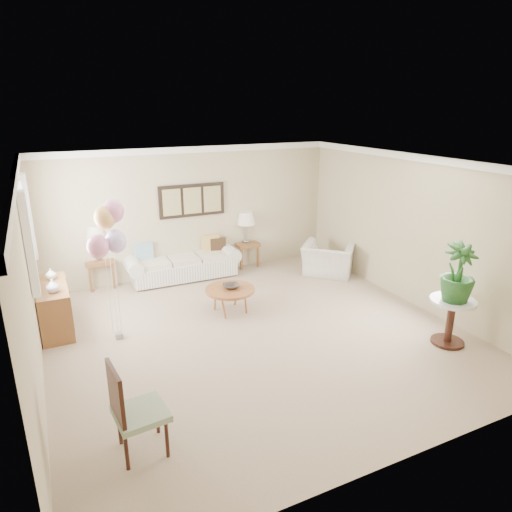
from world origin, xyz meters
The scene contains 18 objects.
ground_plane centered at (0.00, 0.00, 0.00)m, with size 6.00×6.00×0.00m, color tan.
room_shell centered at (-0.11, 0.09, 1.63)m, with size 6.04×6.04×2.60m.
wall_art_triptych centered at (0.00, 2.96, 1.55)m, with size 1.35×0.06×0.65m.
sofa centered at (-0.30, 2.90, 0.33)m, with size 2.29×0.87×0.84m.
end_table_left centered at (-1.88, 3.03, 0.47)m, with size 0.52×0.47×0.56m.
end_table_right centered at (1.17, 2.94, 0.45)m, with size 0.49×0.45×0.54m.
lamp_left centered at (-1.88, 3.03, 1.07)m, with size 0.38×0.38×0.66m.
lamp_right centered at (1.17, 2.94, 1.05)m, with size 0.38×0.38×0.67m.
coffee_table centered at (-0.05, 0.92, 0.39)m, with size 0.84×0.84×0.43m.
decor_bowl centered at (-0.03, 0.91, 0.46)m, with size 0.28×0.28×0.07m, color #2F2722.
armchair centered at (2.48, 1.73, 0.33)m, with size 1.00×0.88×0.65m, color white.
side_table centered at (2.44, -1.47, 0.53)m, with size 0.65×0.65×0.70m.
potted_plant centered at (2.42, -1.51, 1.13)m, with size 0.48×0.48×0.86m, color #1C4717.
accent_chair centered at (-2.19, -1.75, 0.52)m, with size 0.54×0.54×1.01m.
credenza centered at (-2.76, 1.50, 0.37)m, with size 0.46×1.20×0.74m.
vase_white centered at (-2.74, 1.21, 0.84)m, with size 0.19×0.19×0.20m, color silver.
vase_sage centered at (-2.74, 1.80, 0.83)m, with size 0.17×0.17×0.17m, color #B1BFA9.
balloon_cluster centered at (-1.93, 0.80, 1.69)m, with size 0.58×0.52×2.11m.
Camera 1 is at (-2.72, -5.68, 3.37)m, focal length 32.00 mm.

